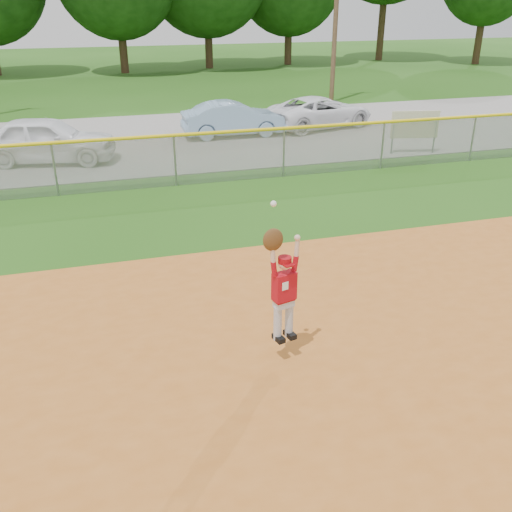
{
  "coord_description": "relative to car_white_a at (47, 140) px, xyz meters",
  "views": [
    {
      "loc": [
        -2.21,
        -6.21,
        5.19
      ],
      "look_at": [
        0.23,
        2.29,
        1.1
      ],
      "focal_mm": 40.0,
      "sensor_mm": 36.0,
      "label": 1
    }
  ],
  "objects": [
    {
      "name": "car_blue",
      "position": [
        6.87,
        2.03,
        -0.09
      ],
      "size": [
        4.04,
        1.44,
        1.33
      ],
      "primitive_type": "imported",
      "rotation": [
        0.0,
        0.0,
        1.56
      ],
      "color": "#85A6C6",
      "rests_on": "parking_strip"
    },
    {
      "name": "power_lines",
      "position": [
        4.7,
        8.31,
        3.89
      ],
      "size": [
        19.4,
        0.24,
        9.0
      ],
      "color": "#4C3823",
      "rests_on": "ground"
    },
    {
      "name": "ballplayer",
      "position": [
        3.9,
        -12.91,
        0.52
      ],
      "size": [
        0.61,
        0.31,
        2.25
      ],
      "color": "silver",
      "rests_on": "ground"
    },
    {
      "name": "parking_strip",
      "position": [
        3.7,
        2.31,
        -0.77
      ],
      "size": [
        44.0,
        10.0,
        0.03
      ],
      "primitive_type": "cube",
      "color": "gray",
      "rests_on": "ground"
    },
    {
      "name": "outfield_fence",
      "position": [
        3.7,
        -3.69,
        0.1
      ],
      "size": [
        40.06,
        0.1,
        1.55
      ],
      "color": "gray",
      "rests_on": "ground"
    },
    {
      "name": "car_white_b",
      "position": [
        10.76,
        2.59,
        -0.12
      ],
      "size": [
        4.95,
        3.2,
        1.27
      ],
      "primitive_type": "imported",
      "rotation": [
        0.0,
        0.0,
        1.83
      ],
      "color": "white",
      "rests_on": "parking_strip"
    },
    {
      "name": "sponsor_sign",
      "position": [
        12.29,
        -2.34,
        0.21
      ],
      "size": [
        1.68,
        0.36,
        1.51
      ],
      "color": "gray",
      "rests_on": "ground"
    },
    {
      "name": "car_white_a",
      "position": [
        0.0,
        0.0,
        0.0
      ],
      "size": [
        4.69,
        2.64,
        1.51
      ],
      "primitive_type": "imported",
      "rotation": [
        0.0,
        0.0,
        1.37
      ],
      "color": "white",
      "rests_on": "parking_strip"
    },
    {
      "name": "ground",
      "position": [
        3.7,
        -13.69,
        -0.78
      ],
      "size": [
        120.0,
        120.0,
        0.0
      ],
      "primitive_type": "plane",
      "color": "#225012",
      "rests_on": "ground"
    }
  ]
}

